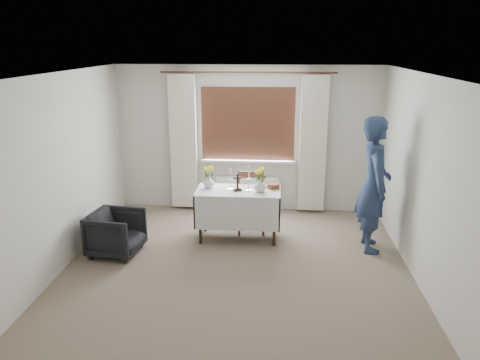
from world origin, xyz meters
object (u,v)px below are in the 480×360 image
(wooden_chair, at_px, (251,203))
(altar_table, at_px, (238,214))
(wooden_cross, at_px, (238,182))
(flower_vase_right, at_px, (260,185))
(person, at_px, (374,184))
(flower_vase_left, at_px, (209,182))
(armchair, at_px, (116,233))

(wooden_chair, bearing_deg, altar_table, -126.21)
(wooden_cross, distance_m, flower_vase_right, 0.33)
(person, bearing_deg, altar_table, 83.10)
(altar_table, xyz_separation_m, wooden_chair, (0.17, 0.29, 0.09))
(altar_table, distance_m, wooden_chair, 0.35)
(altar_table, distance_m, wooden_cross, 0.51)
(wooden_cross, height_order, flower_vase_left, wooden_cross)
(person, bearing_deg, armchair, 96.56)
(wooden_cross, xyz_separation_m, flower_vase_right, (0.33, -0.02, -0.03))
(wooden_cross, distance_m, flower_vase_left, 0.46)
(armchair, relative_size, person, 0.35)
(wooden_cross, xyz_separation_m, flower_vase_left, (-0.44, 0.12, -0.04))
(wooden_chair, bearing_deg, armchair, -157.96)
(person, height_order, wooden_cross, person)
(altar_table, height_order, person, person)
(altar_table, bearing_deg, person, -5.93)
(wooden_chair, bearing_deg, wooden_cross, -125.06)
(altar_table, bearing_deg, wooden_chair, 59.52)
(altar_table, distance_m, person, 2.00)
(altar_table, bearing_deg, wooden_cross, -107.00)
(armchair, bearing_deg, wooden_chair, -54.67)
(person, bearing_deg, flower_vase_left, 82.02)
(wooden_chair, height_order, flower_vase_right, flower_vase_right)
(armchair, distance_m, flower_vase_right, 2.14)
(person, distance_m, flower_vase_left, 2.38)
(flower_vase_right, bearing_deg, wooden_cross, 176.21)
(wooden_chair, distance_m, wooden_cross, 0.56)
(flower_vase_left, relative_size, flower_vase_right, 0.91)
(wooden_cross, bearing_deg, wooden_chair, 40.05)
(flower_vase_left, bearing_deg, flower_vase_right, -10.56)
(altar_table, relative_size, flower_vase_left, 7.15)
(wooden_cross, bearing_deg, altar_table, 52.38)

